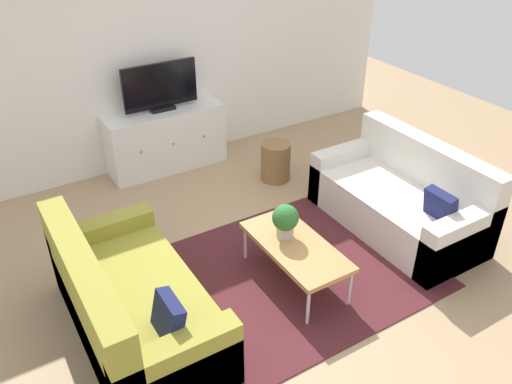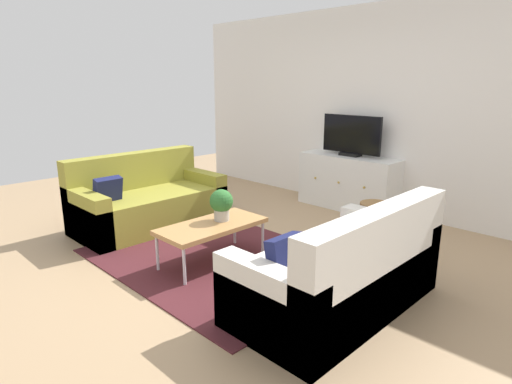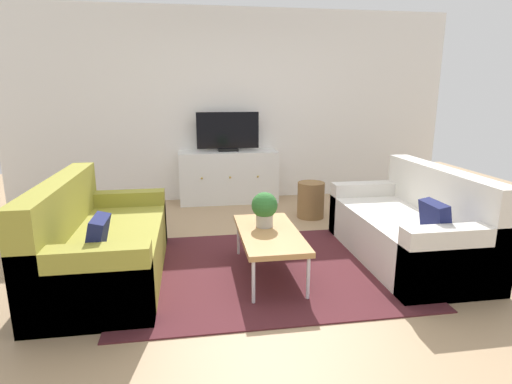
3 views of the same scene
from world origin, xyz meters
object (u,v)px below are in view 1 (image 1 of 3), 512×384
(couch_right_side, at_px, (404,200))
(potted_plant, at_px, (285,220))
(coffee_table, at_px, (296,247))
(flat_screen_tv, at_px, (160,87))
(wicker_basket, at_px, (276,161))
(couch_left_side, at_px, (126,307))
(tv_console, at_px, (166,139))

(couch_right_side, distance_m, potted_plant, 1.46)
(coffee_table, height_order, flat_screen_tv, flat_screen_tv)
(wicker_basket, bearing_deg, coffee_table, -117.88)
(potted_plant, bearing_deg, couch_left_side, 179.83)
(couch_left_side, height_order, flat_screen_tv, flat_screen_tv)
(couch_left_side, xyz_separation_m, potted_plant, (1.44, -0.00, 0.28))
(couch_left_side, relative_size, flat_screen_tv, 1.98)
(tv_console, bearing_deg, couch_right_side, -57.09)
(potted_plant, distance_m, wicker_basket, 1.72)
(potted_plant, bearing_deg, flat_screen_tv, 92.39)
(potted_plant, height_order, tv_console, tv_console)
(couch_left_side, bearing_deg, couch_right_side, 0.00)
(flat_screen_tv, bearing_deg, potted_plant, -87.61)
(couch_right_side, bearing_deg, wicker_basket, 111.81)
(couch_right_side, distance_m, flat_screen_tv, 2.93)
(coffee_table, relative_size, wicker_basket, 2.32)
(coffee_table, distance_m, potted_plant, 0.25)
(couch_left_side, xyz_separation_m, coffee_table, (1.45, -0.14, 0.08))
(wicker_basket, bearing_deg, potted_plant, -120.57)
(couch_right_side, height_order, wicker_basket, couch_right_side)
(flat_screen_tv, xyz_separation_m, wicker_basket, (0.96, -0.95, -0.78))
(potted_plant, bearing_deg, coffee_table, -83.80)
(coffee_table, xyz_separation_m, tv_console, (-0.12, 2.52, 0.00))
(couch_right_side, xyz_separation_m, flat_screen_tv, (-1.54, 2.39, 0.72))
(tv_console, bearing_deg, wicker_basket, -44.07)
(flat_screen_tv, bearing_deg, tv_console, -90.00)
(couch_right_side, height_order, flat_screen_tv, flat_screen_tv)
(couch_right_side, relative_size, flat_screen_tv, 1.98)
(potted_plant, xyz_separation_m, tv_console, (-0.10, 2.38, -0.20))
(coffee_table, bearing_deg, tv_console, 92.62)
(couch_left_side, distance_m, potted_plant, 1.47)
(couch_right_side, distance_m, wicker_basket, 1.56)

